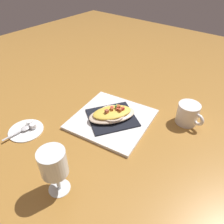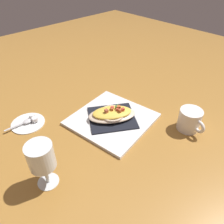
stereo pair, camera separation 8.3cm
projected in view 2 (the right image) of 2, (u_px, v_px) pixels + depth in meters
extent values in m
plane|color=#A16E30|center=(112.00, 120.00, 0.85)|extent=(2.60, 2.60, 0.00)
cube|color=white|center=(112.00, 119.00, 0.85)|extent=(0.32, 0.32, 0.01)
cube|color=black|center=(112.00, 118.00, 0.84)|extent=(0.23, 0.24, 0.01)
ellipsoid|color=beige|center=(112.00, 115.00, 0.84)|extent=(0.18, 0.21, 0.02)
torus|color=beige|center=(112.00, 113.00, 0.83)|extent=(0.14, 0.14, 0.01)
ellipsoid|color=yellow|center=(112.00, 112.00, 0.83)|extent=(0.15, 0.17, 0.02)
cube|color=#AA5527|center=(111.00, 109.00, 0.82)|extent=(0.01, 0.01, 0.01)
cube|color=#CF4434|center=(117.00, 109.00, 0.82)|extent=(0.01, 0.01, 0.01)
cube|color=#CE4232|center=(123.00, 109.00, 0.82)|extent=(0.01, 0.01, 0.01)
cube|color=#53A343|center=(118.00, 107.00, 0.83)|extent=(0.01, 0.01, 0.01)
cube|color=#D34937|center=(112.00, 109.00, 0.82)|extent=(0.01, 0.01, 0.01)
cube|color=#B24D2D|center=(120.00, 111.00, 0.81)|extent=(0.01, 0.01, 0.01)
cube|color=#CC3E37|center=(112.00, 108.00, 0.83)|extent=(0.01, 0.01, 0.01)
cube|color=#A84D38|center=(106.00, 111.00, 0.81)|extent=(0.01, 0.01, 0.01)
cube|color=#AE5228|center=(119.00, 107.00, 0.83)|extent=(0.02, 0.02, 0.01)
cylinder|color=white|center=(189.00, 120.00, 0.79)|extent=(0.08, 0.08, 0.08)
torus|color=white|center=(199.00, 127.00, 0.76)|extent=(0.05, 0.02, 0.05)
cylinder|color=#4C2D14|center=(188.00, 125.00, 0.81)|extent=(0.07, 0.07, 0.03)
cylinder|color=white|center=(48.00, 181.00, 0.63)|extent=(0.06, 0.06, 0.00)
cylinder|color=white|center=(46.00, 173.00, 0.61)|extent=(0.01, 0.01, 0.07)
cylinder|color=white|center=(41.00, 156.00, 0.56)|extent=(0.07, 0.07, 0.08)
cylinder|color=silver|center=(42.00, 161.00, 0.57)|extent=(0.06, 0.06, 0.04)
cylinder|color=white|center=(28.00, 123.00, 0.84)|extent=(0.13, 0.13, 0.01)
ellipsoid|color=silver|center=(27.00, 121.00, 0.83)|extent=(0.03, 0.04, 0.01)
cube|color=silver|center=(14.00, 127.00, 0.80)|extent=(0.01, 0.08, 0.00)
cylinder|color=white|center=(35.00, 119.00, 0.83)|extent=(0.02, 0.02, 0.02)
cylinder|color=white|center=(32.00, 116.00, 0.85)|extent=(0.02, 0.02, 0.02)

